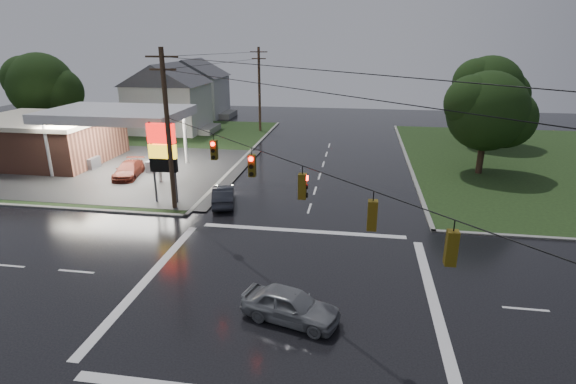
# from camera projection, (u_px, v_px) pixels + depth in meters

# --- Properties ---
(ground) EXTENTS (120.00, 120.00, 0.00)m
(ground) POSITION_uv_depth(u_px,v_px,m) (284.00, 289.00, 21.76)
(ground) COLOR black
(ground) RESTS_ON ground
(grass_nw) EXTENTS (36.00, 36.00, 0.08)m
(grass_nw) POSITION_uv_depth(u_px,v_px,m) (92.00, 147.00, 49.87)
(grass_nw) COLOR black
(grass_nw) RESTS_ON ground
(gas_station) EXTENTS (26.20, 18.00, 5.60)m
(gas_station) POSITION_uv_depth(u_px,v_px,m) (55.00, 137.00, 43.12)
(gas_station) COLOR #2D2D2D
(gas_station) RESTS_ON ground
(pylon_sign) EXTENTS (2.00, 0.35, 6.00)m
(pylon_sign) POSITION_uv_depth(u_px,v_px,m) (162.00, 150.00, 31.81)
(pylon_sign) COLOR #59595E
(pylon_sign) RESTS_ON ground
(utility_pole_nw) EXTENTS (2.20, 0.32, 11.00)m
(utility_pole_nw) POSITION_uv_depth(u_px,v_px,m) (168.00, 129.00, 30.17)
(utility_pole_nw) COLOR #382619
(utility_pole_nw) RESTS_ON ground
(utility_pole_n) EXTENTS (2.20, 0.32, 10.50)m
(utility_pole_n) POSITION_uv_depth(u_px,v_px,m) (259.00, 88.00, 56.88)
(utility_pole_n) COLOR #382619
(utility_pole_n) RESTS_ON ground
(traffic_signals) EXTENTS (26.87, 26.87, 1.47)m
(traffic_signals) POSITION_uv_depth(u_px,v_px,m) (284.00, 160.00, 19.63)
(traffic_signals) COLOR black
(traffic_signals) RESTS_ON ground
(house_near) EXTENTS (11.05, 8.48, 8.60)m
(house_near) POSITION_uv_depth(u_px,v_px,m) (168.00, 97.00, 57.04)
(house_near) COLOR silver
(house_near) RESTS_ON ground
(house_far) EXTENTS (11.05, 8.48, 8.60)m
(house_far) POSITION_uv_depth(u_px,v_px,m) (194.00, 87.00, 68.40)
(house_far) COLOR silver
(house_far) RESTS_ON ground
(tree_nw_behind) EXTENTS (8.93, 7.60, 10.00)m
(tree_nw_behind) POSITION_uv_depth(u_px,v_px,m) (42.00, 86.00, 52.76)
(tree_nw_behind) COLOR black
(tree_nw_behind) RESTS_ON ground
(tree_ne_near) EXTENTS (7.99, 6.80, 8.98)m
(tree_ne_near) POSITION_uv_depth(u_px,v_px,m) (489.00, 112.00, 38.40)
(tree_ne_near) COLOR black
(tree_ne_near) RESTS_ON ground
(tree_ne_far) EXTENTS (8.46, 7.20, 9.80)m
(tree_ne_far) POSITION_uv_depth(u_px,v_px,m) (490.00, 90.00, 48.97)
(tree_ne_far) COLOR black
(tree_ne_far) RESTS_ON ground
(car_north) EXTENTS (2.51, 4.47, 1.40)m
(car_north) POSITION_uv_depth(u_px,v_px,m) (223.00, 195.00, 32.63)
(car_north) COLOR #22242B
(car_north) RESTS_ON ground
(car_crossing) EXTENTS (4.60, 2.83, 1.46)m
(car_crossing) POSITION_uv_depth(u_px,v_px,m) (291.00, 305.00, 19.13)
(car_crossing) COLOR slate
(car_crossing) RESTS_ON ground
(car_pump) EXTENTS (2.67, 4.88, 1.34)m
(car_pump) POSITION_uv_depth(u_px,v_px,m) (129.00, 170.00, 39.01)
(car_pump) COLOR maroon
(car_pump) RESTS_ON ground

